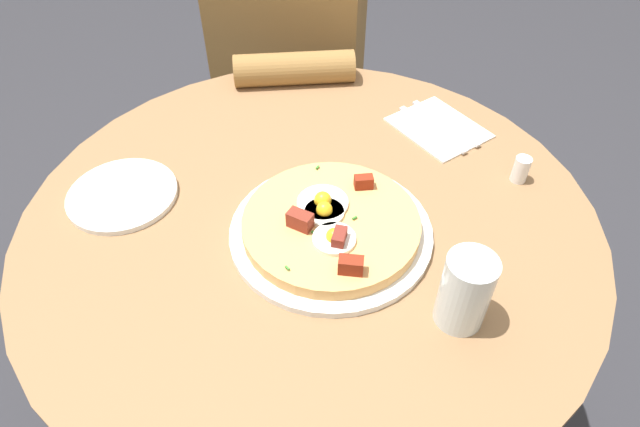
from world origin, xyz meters
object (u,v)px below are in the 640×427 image
(salt_shaker, at_px, (521,169))
(pizza_plate, at_px, (331,231))
(bread_plate, at_px, (123,195))
(fork, at_px, (432,129))
(person_seated, at_px, (292,101))
(breakfast_pizza, at_px, (331,223))
(knife, at_px, (445,123))
(dining_table, at_px, (311,276))
(water_glass, at_px, (465,291))

(salt_shaker, bearing_deg, pizza_plate, 32.39)
(bread_plate, distance_m, fork, 0.59)
(fork, height_order, salt_shaker, salt_shaker)
(salt_shaker, bearing_deg, fork, -36.69)
(person_seated, relative_size, pizza_plate, 3.53)
(breakfast_pizza, distance_m, knife, 0.38)
(pizza_plate, bearing_deg, dining_table, -46.09)
(dining_table, height_order, knife, knife)
(salt_shaker, bearing_deg, person_seated, -43.82)
(bread_plate, bearing_deg, person_seated, -100.73)
(knife, bearing_deg, bread_plate, -105.45)
(person_seated, height_order, water_glass, person_seated)
(dining_table, xyz_separation_m, person_seated, (0.19, -0.66, -0.06))
(pizza_plate, bearing_deg, breakfast_pizza, 65.26)
(dining_table, height_order, fork, fork)
(bread_plate, xyz_separation_m, knife, (-0.54, -0.31, 0.00))
(pizza_plate, xyz_separation_m, fork, (-0.15, -0.31, 0.00))
(water_glass, bearing_deg, person_seated, -62.35)
(person_seated, distance_m, salt_shaker, 0.79)
(bread_plate, bearing_deg, pizza_plate, 176.93)
(pizza_plate, distance_m, salt_shaker, 0.36)
(knife, bearing_deg, pizza_plate, -73.05)
(pizza_plate, bearing_deg, salt_shaker, -147.61)
(person_seated, bearing_deg, pizza_plate, 108.36)
(fork, relative_size, water_glass, 1.54)
(dining_table, distance_m, person_seated, 0.69)
(breakfast_pizza, height_order, bread_plate, breakfast_pizza)
(fork, height_order, water_glass, water_glass)
(knife, xyz_separation_m, water_glass, (-0.03, 0.46, 0.05))
(person_seated, bearing_deg, bread_plate, 79.27)
(person_seated, bearing_deg, salt_shaker, 136.18)
(person_seated, height_order, salt_shaker, person_seated)
(breakfast_pizza, bearing_deg, knife, -117.28)
(salt_shaker, bearing_deg, water_glass, 71.89)
(fork, bearing_deg, salt_shaker, 7.54)
(dining_table, relative_size, breakfast_pizza, 3.42)
(pizza_plate, relative_size, fork, 1.79)
(breakfast_pizza, relative_size, knife, 1.55)
(person_seated, bearing_deg, dining_table, 106.09)
(breakfast_pizza, relative_size, fork, 1.55)
(breakfast_pizza, bearing_deg, water_glass, 148.79)
(water_glass, bearing_deg, bread_plate, -14.07)
(bread_plate, distance_m, water_glass, 0.58)
(person_seated, height_order, breakfast_pizza, person_seated)
(knife, bearing_deg, dining_table, -82.64)
(dining_table, relative_size, pizza_plate, 2.97)
(breakfast_pizza, relative_size, water_glass, 2.39)
(person_seated, relative_size, breakfast_pizza, 4.06)
(fork, bearing_deg, pizza_plate, -71.29)
(knife, distance_m, water_glass, 0.46)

